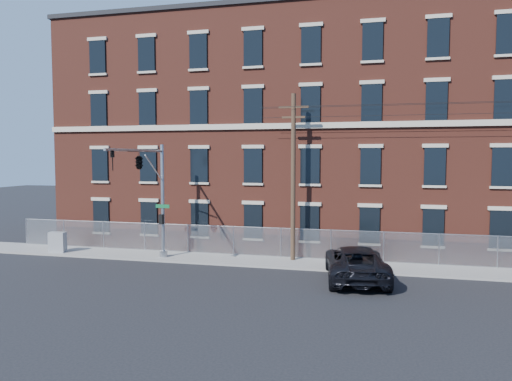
{
  "coord_description": "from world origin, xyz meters",
  "views": [
    {
      "loc": [
        6.67,
        -22.73,
        6.34
      ],
      "look_at": [
        0.09,
        4.0,
        4.42
      ],
      "focal_mm": 33.48,
      "sensor_mm": 36.0,
      "label": 1
    }
  ],
  "objects": [
    {
      "name": "pickup_truck",
      "position": [
        5.87,
        2.11,
        0.89
      ],
      "size": [
        3.77,
        6.73,
        1.78
      ],
      "primitive_type": "imported",
      "rotation": [
        0.0,
        0.0,
        3.27
      ],
      "color": "black",
      "rests_on": "ground"
    },
    {
      "name": "utility_cabinet",
      "position": [
        -13.37,
        4.2,
        0.78
      ],
      "size": [
        1.11,
        0.65,
        1.32
      ],
      "primitive_type": "cube",
      "rotation": [
        0.0,
        0.0,
        0.12
      ],
      "color": "gray",
      "rests_on": "sidewalk"
    },
    {
      "name": "utility_pole_near",
      "position": [
        2.0,
        5.6,
        5.34
      ],
      "size": [
        1.8,
        0.28,
        10.0
      ],
      "color": "#412F20",
      "rests_on": "ground"
    },
    {
      "name": "mill_building",
      "position": [
        12.0,
        13.93,
        8.15
      ],
      "size": [
        55.3,
        14.32,
        16.3
      ],
      "color": "maroon",
      "rests_on": "ground"
    },
    {
      "name": "sidewalk",
      "position": [
        12.0,
        5.0,
        0.06
      ],
      "size": [
        65.0,
        3.0,
        0.12
      ],
      "primitive_type": "cube",
      "color": "gray",
      "rests_on": "ground"
    },
    {
      "name": "traffic_signal_mast",
      "position": [
        -6.0,
        2.18,
        5.39
      ],
      "size": [
        0.9,
        6.75,
        7.0
      ],
      "color": "#9EA0A5",
      "rests_on": "ground"
    },
    {
      "name": "ground",
      "position": [
        0.0,
        0.0,
        0.0
      ],
      "size": [
        140.0,
        140.0,
        0.0
      ],
      "primitive_type": "plane",
      "color": "black",
      "rests_on": "ground"
    },
    {
      "name": "chain_link_fence",
      "position": [
        12.0,
        6.3,
        1.06
      ],
      "size": [
        59.06,
        0.06,
        1.85
      ],
      "color": "#A5A8AD",
      "rests_on": "ground"
    }
  ]
}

